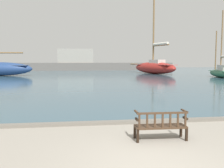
{
  "coord_description": "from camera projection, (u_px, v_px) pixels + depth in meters",
  "views": [
    {
      "loc": [
        -1.72,
        -5.64,
        2.46
      ],
      "look_at": [
        0.4,
        10.0,
        1.0
      ],
      "focal_mm": 40.0,
      "sensor_mm": 36.0,
      "label": 1
    }
  ],
  "objects": [
    {
      "name": "ground_plane",
      "position": [
        151.0,
        163.0,
        6.02
      ],
      "size": [
        160.0,
        160.0,
        0.0
      ],
      "primitive_type": "plane",
      "color": "gray"
    },
    {
      "name": "sailboat_nearest_port",
      "position": [
        154.0,
        67.0,
        46.2
      ],
      "size": [
        6.56,
        14.2,
        14.61
      ],
      "color": "maroon",
      "rests_on": "harbor_water"
    },
    {
      "name": "quay_edge_kerb",
      "position": [
        123.0,
        122.0,
        9.82
      ],
      "size": [
        40.0,
        0.3,
        0.12
      ],
      "primitive_type": "cube",
      "color": "slate",
      "rests_on": "ground"
    },
    {
      "name": "park_bench",
      "position": [
        161.0,
        125.0,
        7.76
      ],
      "size": [
        1.61,
        0.56,
        0.92
      ],
      "color": "black",
      "rests_on": "ground"
    },
    {
      "name": "sailboat_outer_starboard",
      "position": [
        221.0,
        72.0,
        36.0
      ],
      "size": [
        2.9,
        7.6,
        9.56
      ],
      "color": "#2D6647",
      "rests_on": "harbor_water"
    },
    {
      "name": "far_breakwater",
      "position": [
        83.0,
        64.0,
        62.85
      ],
      "size": [
        45.28,
        2.4,
        5.47
      ],
      "color": "#66605B",
      "rests_on": "ground"
    },
    {
      "name": "harbor_water",
      "position": [
        87.0,
        73.0,
        49.43
      ],
      "size": [
        100.0,
        80.0,
        0.08
      ],
      "primitive_type": "cube",
      "color": "#385666",
      "rests_on": "ground"
    }
  ]
}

